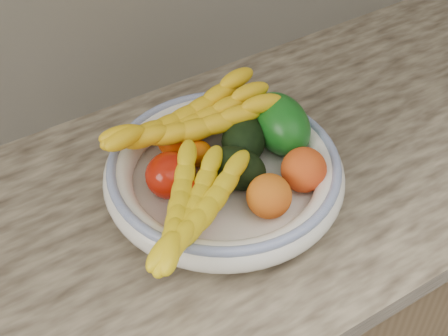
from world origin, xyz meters
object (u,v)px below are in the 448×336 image
fruit_bowl (224,173)px  banana_bunch_back (189,126)px  banana_bunch_front (191,213)px  green_mango (280,124)px

fruit_bowl → banana_bunch_back: bearing=96.5°
banana_bunch_front → green_mango: bearing=-18.4°
fruit_bowl → green_mango: size_ratio=2.90×
green_mango → banana_bunch_back: bearing=160.2°
green_mango → banana_bunch_front: bearing=-151.3°
banana_bunch_back → green_mango: bearing=-23.3°
fruit_bowl → green_mango: bearing=11.7°
fruit_bowl → banana_bunch_front: (-0.10, -0.07, 0.03)m
green_mango → banana_bunch_front: green_mango is taller
fruit_bowl → banana_bunch_back: 0.10m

